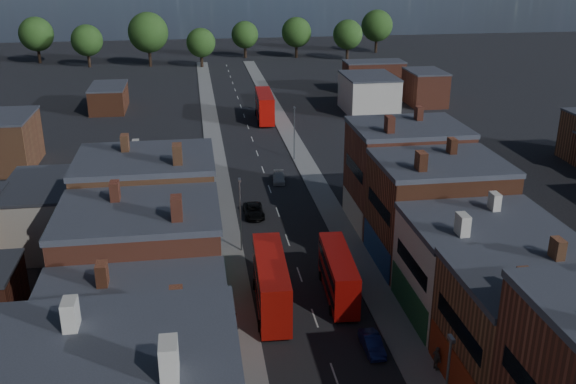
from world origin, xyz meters
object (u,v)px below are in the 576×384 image
object	(u,v)px
bus_0	(271,282)
car_3	(279,178)
bus_2	(265,106)
ped_3	(437,358)
bus_1	(338,274)
ped_1	(233,319)
car_2	(254,211)
car_1	(372,344)

from	to	relation	value
bus_0	car_3	bearing A→B (deg)	83.33
bus_0	bus_2	distance (m)	66.15
ped_3	bus_1	bearing A→B (deg)	13.16
bus_1	ped_1	xyz separation A→B (m)	(-9.89, -4.20, -1.18)
car_2	ped_1	bearing A→B (deg)	-100.18
bus_1	ped_3	size ratio (longest dim) A/B	5.11
car_2	ped_1	xyz separation A→B (m)	(-4.12, -24.04, 0.42)
bus_2	car_3	xyz separation A→B (m)	(-1.91, -33.36, -2.21)
car_3	ped_1	xyz separation A→B (m)	(-8.69, -35.43, 0.52)
car_3	ped_3	world-z (taller)	ped_3
bus_0	car_1	bearing A→B (deg)	-44.45
car_2	car_3	size ratio (longest dim) A/B	1.23
car_3	ped_1	size ratio (longest dim) A/B	2.03
ped_3	car_3	bearing A→B (deg)	-1.07
car_2	ped_1	size ratio (longest dim) A/B	2.49
bus_1	car_1	size ratio (longest dim) A/B	2.61
car_1	ped_3	distance (m)	5.24
bus_2	car_1	world-z (taller)	bus_2
bus_1	bus_2	size ratio (longest dim) A/B	0.82
bus_0	ped_3	bearing A→B (deg)	-41.71
bus_1	ped_3	distance (m)	13.01
bus_2	ped_3	distance (m)	76.72
bus_1	ped_1	size ratio (longest dim) A/B	5.04
ped_1	ped_3	xyz separation A→B (m)	(14.80, -7.79, -0.01)
ped_1	bus_0	bearing A→B (deg)	-155.22
car_3	bus_2	bearing A→B (deg)	93.12
car_1	car_2	size ratio (longest dim) A/B	0.77
bus_2	car_3	bearing A→B (deg)	-90.82
bus_1	bus_2	xyz separation A→B (m)	(0.71, 64.59, 0.51)
car_3	ped_1	bearing A→B (deg)	-97.38
car_1	ped_3	bearing A→B (deg)	-39.58
car_1	ped_1	bearing A→B (deg)	155.98
bus_1	ped_3	xyz separation A→B (m)	(4.91, -11.99, -1.20)
car_1	car_3	size ratio (longest dim) A/B	0.95
car_1	bus_0	bearing A→B (deg)	132.25
ped_1	car_2	bearing A→B (deg)	-114.85
ped_1	car_1	bearing A→B (deg)	141.91
ped_1	ped_3	world-z (taller)	ped_1
bus_2	ped_1	bearing A→B (deg)	-96.29
bus_2	ped_1	distance (m)	69.62
bus_1	car_1	world-z (taller)	bus_1
bus_2	car_1	bearing A→B (deg)	-87.45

